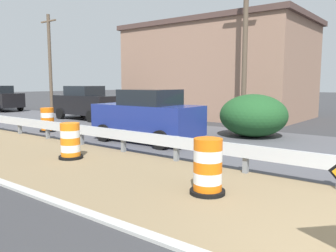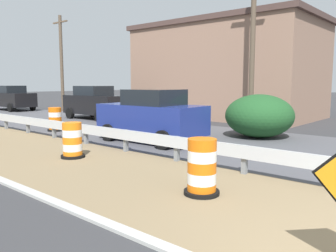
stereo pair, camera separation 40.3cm
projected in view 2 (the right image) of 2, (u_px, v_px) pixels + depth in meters
The scene contains 10 objects.
traffic_barrel_nearest at pixel (202, 169), 6.66m from camera, with size 0.70×0.70×1.10m.
traffic_barrel_close at pixel (72, 142), 9.96m from camera, with size 0.69×0.69×1.03m.
traffic_barrel_far at pixel (55, 120), 15.53m from camera, with size 0.70×0.70×1.07m.
car_lead_near_lane at pixel (152, 116), 12.61m from camera, with size 2.09×4.08×1.93m.
car_trailing_near_lane at pixel (12, 98), 27.29m from camera, with size 2.03×4.58×1.95m.
car_mid_far_lane at pixel (95, 103), 20.62m from camera, with size 1.97×4.27×1.99m.
roadside_shop_near at pixel (227, 70), 22.13m from camera, with size 6.86×11.45×5.91m.
utility_pole_near at pixel (253, 44), 15.90m from camera, with size 0.24×1.80×7.64m.
utility_pole_mid at pixel (62, 62), 26.12m from camera, with size 0.24×1.80×7.19m.
bush_roadside at pixel (259, 116), 13.67m from camera, with size 2.70×2.70×1.72m, color #1E4C23.
Camera 2 is at (-4.51, -0.55, 2.17)m, focal length 36.73 mm.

